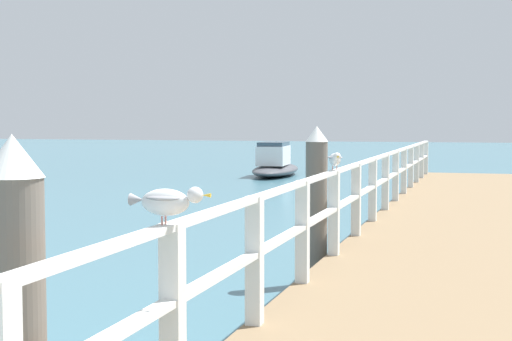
# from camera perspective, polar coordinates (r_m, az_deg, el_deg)

# --- Properties ---
(pier_deck) EXTENTS (2.68, 23.93, 0.54)m
(pier_deck) POSITION_cam_1_polar(r_m,az_deg,el_deg) (12.04, 14.70, -5.20)
(pier_deck) COLOR #846B4C
(pier_deck) RESTS_ON ground_plane
(pier_railing) EXTENTS (0.12, 22.45, 1.00)m
(pier_railing) POSITION_cam_1_polar(r_m,az_deg,el_deg) (12.05, 8.78, -0.86)
(pier_railing) COLOR silver
(pier_railing) RESTS_ON pier_deck
(dock_piling_far) EXTENTS (0.29, 0.29, 2.05)m
(dock_piling_far) POSITION_cam_1_polar(r_m,az_deg,el_deg) (9.77, 4.57, -2.62)
(dock_piling_far) COLOR #6B6056
(dock_piling_far) RESTS_ON ground_plane
(seagull_foreground) EXTENTS (0.48, 0.18, 0.21)m
(seagull_foreground) POSITION_cam_1_polar(r_m,az_deg,el_deg) (4.20, -6.73, -2.26)
(seagull_foreground) COLOR white
(seagull_foreground) RESTS_ON pier_railing
(seagull_background) EXTENTS (0.24, 0.47, 0.21)m
(seagull_background) POSITION_cam_1_polar(r_m,az_deg,el_deg) (8.90, 5.97, 0.88)
(seagull_background) COLOR white
(seagull_background) RESTS_ON pier_railing
(boat_4) EXTENTS (2.11, 5.18, 1.33)m
(boat_4) POSITION_cam_1_polar(r_m,az_deg,el_deg) (29.45, 1.44, 0.45)
(boat_4) COLOR #4C4C51
(boat_4) RESTS_ON ground_plane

